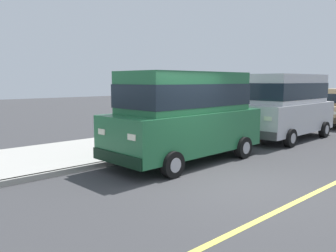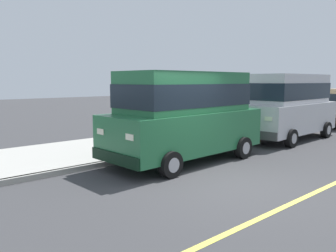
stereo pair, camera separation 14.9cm
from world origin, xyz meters
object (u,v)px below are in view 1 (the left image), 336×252
Objects in this scene: car_silver_van at (286,104)px; fire_hydrant at (244,125)px; car_green_van at (186,112)px; dog_tan at (147,131)px.

fire_hydrant is (-1.46, -0.62, -0.92)m from car_silver_van.
car_green_van is 5.59m from car_silver_van.
car_green_van is 7.69× the size of dog_tan.
fire_hydrant is at bearing -156.82° from car_silver_van.
dog_tan is at bearing -123.98° from car_silver_van.
dog_tan is at bearing -112.10° from fire_hydrant.
car_silver_van is 7.70× the size of dog_tan.
car_green_van is 5.26m from fire_hydrant.
car_silver_van is at bearing 23.18° from fire_hydrant.
car_green_van reaches higher than dog_tan.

